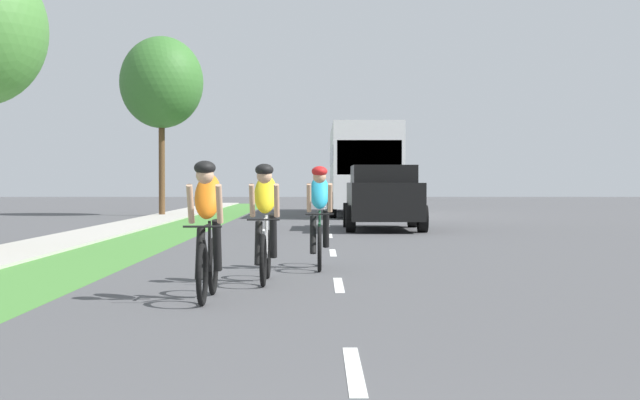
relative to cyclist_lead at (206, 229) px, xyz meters
The scene contains 10 objects.
ground_plane 11.73m from the cyclist_lead, 82.55° to the left, with size 120.00×120.00×0.00m, color #4C4C4F.
grass_verge 11.94m from the cyclist_lead, 103.02° to the left, with size 1.86×70.00×0.01m, color #478438.
sidewalk_concrete 12.46m from the cyclist_lead, 110.96° to the left, with size 1.67×70.00×0.10m, color #B2ADA3.
lane_markings_center 15.70m from the cyclist_lead, 84.45° to the left, with size 0.12×52.20×0.01m.
cyclist_lead is the anchor object (origin of this frame).
cyclist_trailing 1.95m from the cyclist_lead, 73.65° to the left, with size 0.42×1.72×1.58m.
cyclist_distant 4.09m from the cyclist_lead, 71.94° to the left, with size 0.42×1.72×1.58m.
suv_black 16.15m from the cyclist_lead, 79.17° to the left, with size 2.15×4.70×1.79m.
bus_white 28.33m from the cyclist_lead, 83.94° to the left, with size 2.78×11.60×3.48m.
street_tree_far 27.34m from the cyclist_lead, 100.47° to the left, with size 3.25×3.25×6.99m.
Camera 1 is at (-0.24, -2.42, 1.35)m, focal length 53.77 mm.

